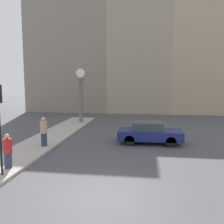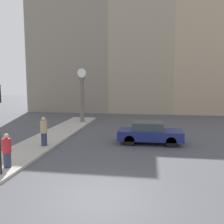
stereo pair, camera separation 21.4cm
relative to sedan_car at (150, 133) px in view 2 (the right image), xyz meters
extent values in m
plane|color=#47474C|center=(-1.62, -8.39, -0.73)|extent=(120.00, 120.00, 0.00)
cube|color=#A39E93|center=(-7.13, -0.12, -0.67)|extent=(2.57, 20.53, 0.14)
cube|color=gray|center=(-10.79, 17.21, 7.91)|extent=(11.00, 5.00, 17.29)
cube|color=gray|center=(-1.27, 17.21, 6.61)|extent=(8.05, 5.00, 14.68)
cube|color=tan|center=(7.90, 17.21, 6.19)|extent=(10.30, 5.00, 13.85)
cube|color=navy|center=(0.04, 0.00, -0.13)|extent=(4.21, 1.79, 0.63)
cube|color=#2D3842|center=(-0.13, 0.00, 0.45)|extent=(2.02, 1.61, 0.54)
cylinder|color=black|center=(1.35, 0.79, -0.40)|extent=(0.67, 0.22, 0.67)
cylinder|color=black|center=(1.35, -0.79, -0.40)|extent=(0.67, 0.22, 0.67)
cylinder|color=black|center=(-1.26, 0.79, -0.40)|extent=(0.67, 0.22, 0.67)
cylinder|color=black|center=(-1.26, -0.79, -0.40)|extent=(0.67, 0.22, 0.67)
cylinder|color=#666056|center=(-6.59, 7.14, 1.46)|extent=(0.39, 0.39, 4.10)
cube|color=#666056|center=(-6.59, 7.14, 3.62)|extent=(0.51, 0.51, 0.23)
cylinder|color=#666056|center=(-6.59, 7.14, 4.18)|extent=(0.94, 0.04, 0.94)
cylinder|color=white|center=(-6.59, 7.14, 4.18)|extent=(0.87, 0.06, 0.87)
cylinder|color=#2D334C|center=(-6.48, -2.07, -0.20)|extent=(0.36, 0.36, 0.80)
cylinder|color=tan|center=(-6.48, -2.07, 0.58)|extent=(0.42, 0.42, 0.75)
sphere|color=tan|center=(-6.48, -2.07, 1.08)|extent=(0.26, 0.26, 0.26)
cylinder|color=#2D334C|center=(-6.51, -6.09, -0.24)|extent=(0.34, 0.34, 0.71)
cylinder|color=red|center=(-6.51, -6.09, 0.44)|extent=(0.40, 0.40, 0.66)
sphere|color=tan|center=(-6.51, -6.09, 0.89)|extent=(0.23, 0.23, 0.23)
camera|label=1|loc=(-0.19, -16.47, 3.40)|focal=40.00mm
camera|label=2|loc=(0.02, -16.44, 3.40)|focal=40.00mm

